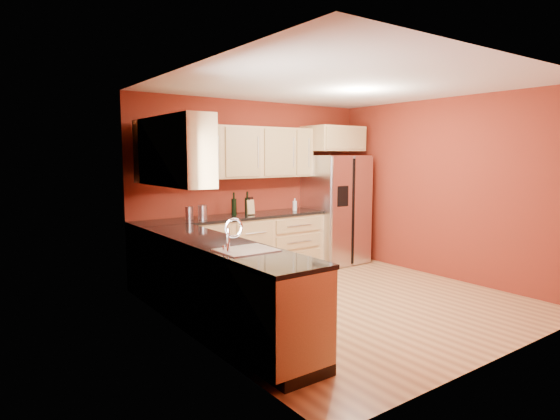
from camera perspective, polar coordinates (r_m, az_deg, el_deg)
name	(u,v)px	position (r m, az deg, el deg)	size (l,w,h in m)	color
floor	(343,301)	(5.90, 7.66, -10.94)	(4.00, 4.00, 0.00)	#9B663C
ceiling	(346,85)	(5.69, 8.08, 14.90)	(4.00, 4.00, 0.00)	silver
wall_back	(254,187)	(7.22, -3.16, 2.86)	(4.00, 0.04, 2.60)	maroon
wall_front	(508,212)	(4.43, 26.02, -0.24)	(4.00, 0.04, 2.60)	maroon
wall_left	(191,206)	(4.51, -10.85, 0.44)	(0.04, 4.00, 2.60)	maroon
wall_right	(445,189)	(7.17, 19.52, 2.46)	(0.04, 4.00, 2.60)	maroon
base_cabinets_back	(234,249)	(6.80, -5.66, -4.73)	(2.90, 0.60, 0.88)	tan
base_cabinets_left	(220,289)	(4.81, -7.34, -9.57)	(0.60, 2.80, 0.88)	tan
countertop_back	(234,217)	(6.71, -5.66, -0.89)	(2.90, 0.62, 0.04)	black
countertop_left	(220,244)	(4.71, -7.31, -4.17)	(0.62, 2.80, 0.04)	black
upper_cabinets_back	(246,152)	(6.93, -4.20, 7.03)	(2.30, 0.33, 0.75)	tan
upper_cabinets_left	(175,151)	(5.21, -12.72, 7.00)	(0.33, 1.35, 0.75)	tan
corner_upper_cabinet	(157,152)	(6.15, -14.79, 6.87)	(0.62, 0.33, 0.75)	tan
over_fridge_cabinet	(333,139)	(7.79, 6.50, 8.62)	(0.92, 0.60, 0.40)	tan
refrigerator	(335,209)	(7.79, 6.76, 0.07)	(0.90, 0.75, 1.78)	silver
window	(217,182)	(4.05, -7.67, 3.35)	(0.03, 0.90, 1.00)	white
sink_faucet	(246,234)	(4.25, -4.12, -2.97)	(0.50, 0.42, 0.30)	silver
canister_left	(189,213)	(6.43, -11.00, -0.36)	(0.11, 0.11, 0.17)	silver
canister_right	(202,212)	(6.39, -9.44, -0.27)	(0.12, 0.12, 0.19)	silver
wine_bottle_a	(234,204)	(6.76, -5.64, 0.75)	(0.07, 0.07, 0.33)	black
wine_bottle_b	(247,203)	(6.84, -4.00, 0.86)	(0.08, 0.08, 0.34)	black
knife_block	(250,207)	(6.84, -3.70, 0.33)	(0.11, 0.10, 0.21)	#A98452
soap_dispenser	(295,204)	(7.31, 1.81, 0.68)	(0.06, 0.06, 0.19)	white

